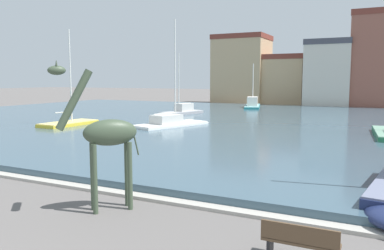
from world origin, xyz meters
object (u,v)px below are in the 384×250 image
object	(u,v)px
sailboat_teal	(253,106)
giraffe_statue	(106,136)
sailboat_grey	(179,113)
sailboat_yellow	(73,125)
park_bench	(300,241)
sailboat_white	(175,124)

from	to	relation	value
sailboat_teal	giraffe_statue	bearing A→B (deg)	-78.85
giraffe_statue	sailboat_grey	xyz separation A→B (m)	(-12.26, 27.98, -1.94)
sailboat_yellow	park_bench	xyz separation A→B (m)	(22.08, -16.21, 0.10)
giraffe_statue	park_bench	bearing A→B (deg)	-8.06
sailboat_white	sailboat_grey	bearing A→B (deg)	116.21
sailboat_teal	sailboat_yellow	world-z (taller)	sailboat_yellow
sailboat_white	park_bench	xyz separation A→B (m)	(14.02, -19.56, 0.02)
sailboat_grey	sailboat_teal	xyz separation A→B (m)	(3.92, 14.32, 0.06)
sailboat_grey	park_bench	distance (m)	34.35
sailboat_white	sailboat_yellow	size ratio (longest dim) A/B	1.09
sailboat_teal	sailboat_yellow	xyz separation A→B (m)	(-7.40, -26.99, -0.19)
sailboat_grey	sailboat_yellow	bearing A→B (deg)	-105.34
sailboat_teal	sailboat_yellow	size ratio (longest dim) A/B	1.12
sailboat_grey	sailboat_yellow	world-z (taller)	sailboat_yellow
sailboat_grey	sailboat_white	xyz separation A→B (m)	(4.59, -9.32, -0.06)
sailboat_grey	park_bench	world-z (taller)	sailboat_grey
giraffe_statue	park_bench	distance (m)	6.70
sailboat_white	sailboat_yellow	xyz separation A→B (m)	(-8.06, -3.35, -0.07)
sailboat_grey	sailboat_teal	distance (m)	14.85
giraffe_statue	sailboat_white	size ratio (longest dim) A/B	0.53
sailboat_grey	sailboat_teal	bearing A→B (deg)	74.68
sailboat_yellow	giraffe_statue	bearing A→B (deg)	-44.20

